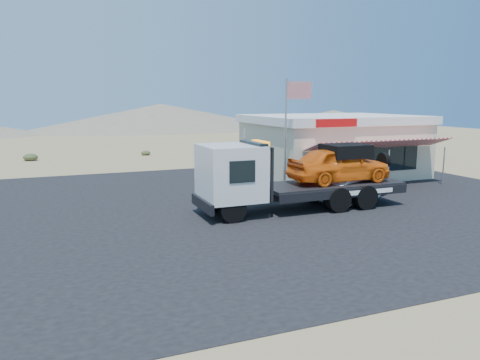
{
  "coord_description": "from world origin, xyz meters",
  "views": [
    {
      "loc": [
        -6.69,
        -17.33,
        4.99
      ],
      "look_at": [
        0.81,
        1.25,
        1.5
      ],
      "focal_mm": 35.0,
      "sensor_mm": 36.0,
      "label": 1
    }
  ],
  "objects_px": {
    "flagpole": "(290,122)",
    "tow_truck": "(297,172)",
    "jerky_store": "(332,145)",
    "white_sedan": "(351,184)"
  },
  "relations": [
    {
      "from": "flagpole",
      "to": "tow_truck",
      "type": "bearing_deg",
      "value": -112.21
    },
    {
      "from": "jerky_store",
      "to": "flagpole",
      "type": "relative_size",
      "value": 1.73
    },
    {
      "from": "white_sedan",
      "to": "jerky_store",
      "type": "xyz_separation_m",
      "value": [
        3.5,
        7.21,
        1.2
      ]
    },
    {
      "from": "white_sedan",
      "to": "jerky_store",
      "type": "height_order",
      "value": "jerky_store"
    },
    {
      "from": "tow_truck",
      "to": "flagpole",
      "type": "relative_size",
      "value": 1.59
    },
    {
      "from": "tow_truck",
      "to": "white_sedan",
      "type": "relative_size",
      "value": 2.03
    },
    {
      "from": "jerky_store",
      "to": "flagpole",
      "type": "bearing_deg",
      "value": -141.21
    },
    {
      "from": "tow_truck",
      "to": "jerky_store",
      "type": "relative_size",
      "value": 0.92
    },
    {
      "from": "white_sedan",
      "to": "jerky_store",
      "type": "relative_size",
      "value": 0.45
    },
    {
      "from": "tow_truck",
      "to": "flagpole",
      "type": "distance_m",
      "value": 4.31
    }
  ]
}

